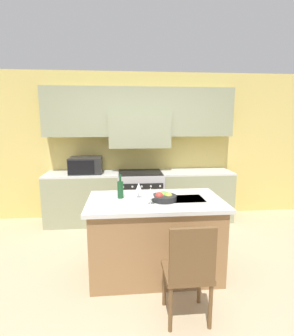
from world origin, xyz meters
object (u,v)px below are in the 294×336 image
object	(u,v)px
range_stove	(140,197)
island_chair	(189,269)
fruit_bowl	(164,197)
wine_glass_near	(151,193)
wine_glass_far	(139,188)
microwave	(86,165)
wine_bottle	(120,189)

from	to	relation	value
range_stove	island_chair	bearing A→B (deg)	-84.07
fruit_bowl	range_stove	bearing A→B (deg)	95.14
range_stove	wine_glass_near	xyz separation A→B (m)	(-0.01, -1.86, 0.59)
range_stove	wine_glass_far	world-z (taller)	wine_glass_far
fruit_bowl	wine_glass_near	bearing A→B (deg)	-140.51
wine_glass_far	fruit_bowl	xyz separation A→B (m)	(0.28, -0.12, -0.09)
island_chair	microwave	bearing A→B (deg)	115.66
wine_bottle	island_chair	bearing A→B (deg)	-57.50
wine_glass_near	fruit_bowl	size ratio (longest dim) A/B	0.66
wine_glass_far	wine_bottle	bearing A→B (deg)	172.01
wine_glass_near	fruit_bowl	world-z (taller)	wine_glass_near
range_stove	fruit_bowl	xyz separation A→B (m)	(0.15, -1.72, 0.50)
range_stove	wine_bottle	distance (m)	1.71
range_stove	microwave	distance (m)	1.13
wine_bottle	fruit_bowl	world-z (taller)	wine_bottle
island_chair	fruit_bowl	distance (m)	0.91
wine_bottle	fruit_bowl	bearing A→B (deg)	-16.60
microwave	wine_glass_near	xyz separation A→B (m)	(0.95, -1.87, -0.01)
microwave	wine_glass_near	distance (m)	2.10
island_chair	wine_bottle	size ratio (longest dim) A/B	3.35
island_chair	wine_glass_far	xyz separation A→B (m)	(-0.39, 0.92, 0.51)
microwave	fruit_bowl	world-z (taller)	microwave
microwave	wine_glass_far	xyz separation A→B (m)	(0.83, -1.62, -0.01)
island_chair	fruit_bowl	world-z (taller)	fruit_bowl
island_chair	wine_glass_near	bearing A→B (deg)	112.45
wine_bottle	wine_glass_far	xyz separation A→B (m)	(0.22, -0.03, 0.02)
wine_bottle	wine_glass_far	size ratio (longest dim) A/B	1.50
wine_bottle	microwave	bearing A→B (deg)	111.17
island_chair	fruit_bowl	xyz separation A→B (m)	(-0.11, 0.80, 0.42)
wine_glass_near	wine_glass_far	size ratio (longest dim) A/B	1.00
range_stove	island_chair	size ratio (longest dim) A/B	0.96
microwave	fruit_bowl	distance (m)	2.06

